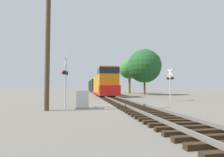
{
  "coord_description": "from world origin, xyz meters",
  "views": [
    {
      "loc": [
        -3.81,
        -13.9,
        1.56
      ],
      "look_at": [
        -0.83,
        3.47,
        2.4
      ],
      "focal_mm": 28.0,
      "sensor_mm": 36.0,
      "label": 1
    }
  ],
  "objects_px": {
    "crossing_signal_far": "(170,81)",
    "freight_train": "(97,85)",
    "tree_far_right": "(144,66)",
    "relay_cabinet": "(82,100)",
    "crossing_signal_near": "(65,76)",
    "tree_mid_background": "(129,69)",
    "utility_pole": "(48,35)"
  },
  "relations": [
    {
      "from": "relay_cabinet",
      "to": "tree_far_right",
      "type": "height_order",
      "value": "tree_far_right"
    },
    {
      "from": "utility_pole",
      "to": "tree_far_right",
      "type": "bearing_deg",
      "value": 54.84
    },
    {
      "from": "crossing_signal_far",
      "to": "tree_far_right",
      "type": "distance_m",
      "value": 14.5
    },
    {
      "from": "crossing_signal_near",
      "to": "crossing_signal_far",
      "type": "height_order",
      "value": "crossing_signal_near"
    },
    {
      "from": "utility_pole",
      "to": "tree_mid_background",
      "type": "height_order",
      "value": "utility_pole"
    },
    {
      "from": "freight_train",
      "to": "tree_far_right",
      "type": "height_order",
      "value": "tree_far_right"
    },
    {
      "from": "crossing_signal_far",
      "to": "crossing_signal_near",
      "type": "bearing_deg",
      "value": 105.81
    },
    {
      "from": "crossing_signal_near",
      "to": "crossing_signal_far",
      "type": "xyz_separation_m",
      "value": [
        11.06,
        4.99,
        -0.09
      ]
    },
    {
      "from": "crossing_signal_near",
      "to": "tree_mid_background",
      "type": "relative_size",
      "value": 0.48
    },
    {
      "from": "crossing_signal_near",
      "to": "tree_far_right",
      "type": "relative_size",
      "value": 0.44
    },
    {
      "from": "freight_train",
      "to": "tree_mid_background",
      "type": "bearing_deg",
      "value": -33.93
    },
    {
      "from": "crossing_signal_far",
      "to": "tree_mid_background",
      "type": "bearing_deg",
      "value": -11.81
    },
    {
      "from": "utility_pole",
      "to": "tree_far_right",
      "type": "xyz_separation_m",
      "value": [
        14.22,
        20.19,
        0.61
      ]
    },
    {
      "from": "relay_cabinet",
      "to": "crossing_signal_near",
      "type": "bearing_deg",
      "value": 152.15
    },
    {
      "from": "crossing_signal_near",
      "to": "tree_far_right",
      "type": "xyz_separation_m",
      "value": [
        13.18,
        18.94,
        3.25
      ]
    },
    {
      "from": "crossing_signal_near",
      "to": "relay_cabinet",
      "type": "distance_m",
      "value": 2.24
    },
    {
      "from": "crossing_signal_near",
      "to": "relay_cabinet",
      "type": "xyz_separation_m",
      "value": [
        1.27,
        -0.67,
        -1.72
      ]
    },
    {
      "from": "crossing_signal_far",
      "to": "freight_train",
      "type": "bearing_deg",
      "value": 4.24
    },
    {
      "from": "freight_train",
      "to": "utility_pole",
      "type": "distance_m",
      "value": 33.6
    },
    {
      "from": "freight_train",
      "to": "tree_far_right",
      "type": "bearing_deg",
      "value": -57.37
    },
    {
      "from": "crossing_signal_far",
      "to": "relay_cabinet",
      "type": "xyz_separation_m",
      "value": [
        -9.79,
        -5.66,
        -1.63
      ]
    },
    {
      "from": "freight_train",
      "to": "tree_mid_background",
      "type": "height_order",
      "value": "tree_mid_background"
    },
    {
      "from": "utility_pole",
      "to": "freight_train",
      "type": "bearing_deg",
      "value": 79.51
    },
    {
      "from": "crossing_signal_near",
      "to": "tree_mid_background",
      "type": "xyz_separation_m",
      "value": [
        12.33,
        26.75,
        3.43
      ]
    },
    {
      "from": "crossing_signal_near",
      "to": "utility_pole",
      "type": "relative_size",
      "value": 0.4
    },
    {
      "from": "freight_train",
      "to": "crossing_signal_near",
      "type": "relative_size",
      "value": 11.66
    },
    {
      "from": "crossing_signal_far",
      "to": "tree_mid_background",
      "type": "relative_size",
      "value": 0.45
    },
    {
      "from": "freight_train",
      "to": "tree_mid_background",
      "type": "relative_size",
      "value": 5.55
    },
    {
      "from": "tree_mid_background",
      "to": "crossing_signal_near",
      "type": "bearing_deg",
      "value": -114.75
    },
    {
      "from": "crossing_signal_near",
      "to": "crossing_signal_far",
      "type": "distance_m",
      "value": 12.14
    },
    {
      "from": "relay_cabinet",
      "to": "tree_far_right",
      "type": "relative_size",
      "value": 0.15
    },
    {
      "from": "tree_far_right",
      "to": "tree_mid_background",
      "type": "height_order",
      "value": "tree_far_right"
    }
  ]
}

